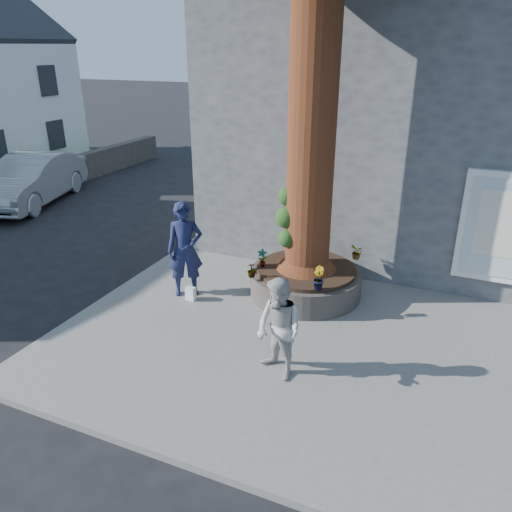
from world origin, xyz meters
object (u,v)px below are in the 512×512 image
at_px(planter, 305,281).
at_px(man, 185,250).
at_px(car_silver, 32,180).
at_px(woman, 279,329).

xyz_separation_m(planter, man, (-2.28, -0.97, 0.70)).
relative_size(planter, car_silver, 0.47).
bearing_deg(planter, man, -156.90).
height_order(man, woman, man).
relative_size(planter, woman, 1.40).
distance_m(planter, man, 2.57).
xyz_separation_m(woman, car_silver, (-11.08, 5.81, -0.14)).
relative_size(man, car_silver, 0.41).
relative_size(man, woman, 1.21).
distance_m(man, woman, 3.33).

